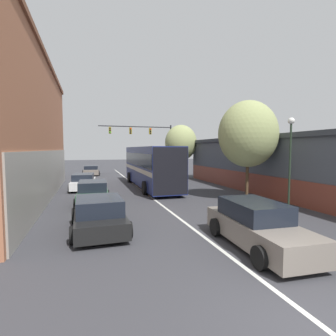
# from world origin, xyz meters

# --- Properties ---
(lane_center_line) EXTENTS (0.14, 44.89, 0.01)m
(lane_center_line) POSITION_xyz_m (0.00, 16.44, 0.00)
(lane_center_line) COLOR silver
(lane_center_line) RESTS_ON ground_plane
(building_right_storefront) EXTENTS (9.12, 23.59, 4.28)m
(building_right_storefront) POSITION_xyz_m (11.85, 12.99, 2.26)
(building_right_storefront) COLOR #4C515B
(building_right_storefront) RESTS_ON ground_plane
(bus) EXTENTS (2.81, 12.00, 3.48)m
(bus) POSITION_xyz_m (1.05, 18.87, 1.95)
(bus) COLOR navy
(bus) RESTS_ON ground_plane
(hatchback_foreground) EXTENTS (2.14, 4.75, 1.52)m
(hatchback_foreground) POSITION_xyz_m (1.28, 4.15, 0.72)
(hatchback_foreground) COLOR slate
(hatchback_foreground) RESTS_ON ground_plane
(parked_car_left_near) EXTENTS (2.09, 4.24, 1.42)m
(parked_car_left_near) POSITION_xyz_m (-3.86, 12.79, 0.68)
(parked_car_left_near) COLOR #285633
(parked_car_left_near) RESTS_ON ground_plane
(parked_car_left_mid) EXTENTS (2.08, 4.39, 1.20)m
(parked_car_left_mid) POSITION_xyz_m (-3.76, 31.42, 0.58)
(parked_car_left_mid) COLOR slate
(parked_car_left_mid) RESTS_ON ground_plane
(parked_car_left_far) EXTENTS (2.24, 4.69, 1.30)m
(parked_car_left_far) POSITION_xyz_m (-4.47, 19.15, 0.62)
(parked_car_left_far) COLOR silver
(parked_car_left_far) RESTS_ON ground_plane
(parked_car_left_distant) EXTENTS (2.24, 4.33, 1.38)m
(parked_car_left_distant) POSITION_xyz_m (-3.72, 7.48, 0.65)
(parked_car_left_distant) COLOR black
(parked_car_left_distant) RESTS_ON ground_plane
(traffic_signal_gantry) EXTENTS (9.06, 0.36, 6.35)m
(traffic_signal_gantry) POSITION_xyz_m (3.06, 28.87, 4.77)
(traffic_signal_gantry) COLOR black
(traffic_signal_gantry) RESTS_ON ground_plane
(street_lamp) EXTENTS (0.33, 0.33, 4.87)m
(street_lamp) POSITION_xyz_m (5.71, 7.64, 2.88)
(street_lamp) COLOR #233323
(street_lamp) RESTS_ON ground_plane
(street_tree_near) EXTENTS (3.86, 3.48, 6.38)m
(street_tree_near) POSITION_xyz_m (5.74, 11.37, 4.25)
(street_tree_near) COLOR #4C3823
(street_tree_near) RESTS_ON ground_plane
(street_tree_far) EXTENTS (3.66, 3.29, 6.04)m
(street_tree_far) POSITION_xyz_m (6.09, 24.94, 4.02)
(street_tree_far) COLOR #4C3823
(street_tree_far) RESTS_ON ground_plane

